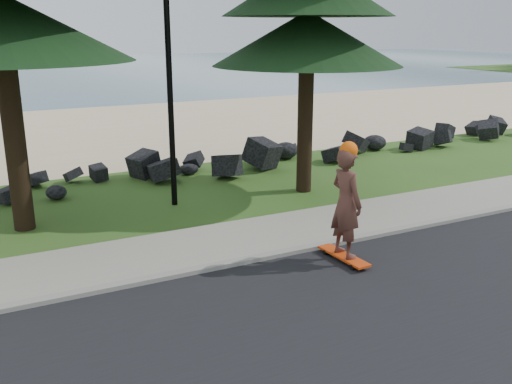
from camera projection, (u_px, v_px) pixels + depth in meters
ground at (227, 247)px, 11.42m from camera, size 160.00×160.00×0.00m
road at (366, 359)px, 7.56m from camera, size 160.00×7.00×0.02m
kerb at (247, 261)px, 10.63m from camera, size 160.00×0.20×0.10m
sidewalk at (223, 242)px, 11.58m from camera, size 160.00×2.00×0.08m
beach_sand at (86, 132)px, 23.83m from camera, size 160.00×15.00×0.01m
ocean at (12, 72)px, 55.08m from camera, size 160.00×58.00×0.01m
seawall_boulders at (147, 182)px, 16.21m from camera, size 60.00×2.40×1.10m
lamp_post at (167, 32)px, 13.00m from camera, size 0.25×0.14×8.14m
skateboarder at (346, 204)px, 10.39m from camera, size 0.53×1.24×2.28m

